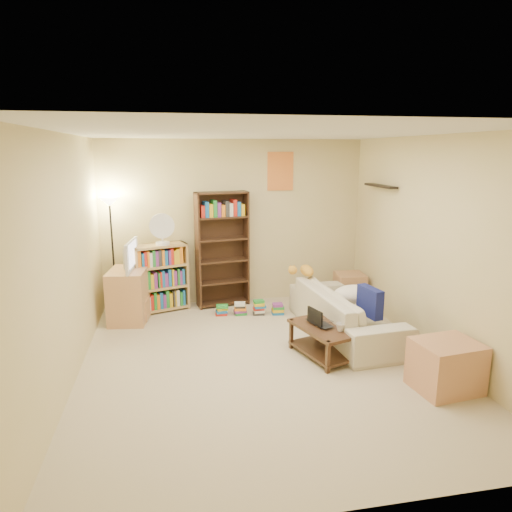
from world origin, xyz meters
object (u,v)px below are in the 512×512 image
object	(u,v)px
television	(126,255)
tall_bookshelf	(222,247)
tv_stand	(129,295)
end_cabinet	(446,366)
coffee_table	(322,338)
laptop	(323,323)
desk_fan	(162,229)
sofa	(345,312)
mug	(340,327)
tabby_cat	(304,270)
floor_lamp	(111,221)
side_table	(350,289)
short_bookshelf	(161,278)

from	to	relation	value
television	tall_bookshelf	xyz separation A→B (m)	(1.36, 0.42, -0.01)
television	tv_stand	bearing A→B (deg)	0.00
end_cabinet	coffee_table	bearing A→B (deg)	135.45
laptop	desk_fan	xyz separation A→B (m)	(-1.81, 1.83, 0.86)
tall_bookshelf	desk_fan	distance (m)	0.94
sofa	laptop	size ratio (longest dim) A/B	4.86
television	tall_bookshelf	world-z (taller)	tall_bookshelf
end_cabinet	desk_fan	bearing A→B (deg)	133.88
end_cabinet	tv_stand	bearing A→B (deg)	141.58
laptop	television	distance (m)	2.82
television	mug	bearing A→B (deg)	-118.84
tabby_cat	floor_lamp	world-z (taller)	floor_lamp
tabby_cat	side_table	size ratio (longest dim) A/B	0.97
sofa	coffee_table	size ratio (longest dim) A/B	2.27
coffee_table	end_cabinet	xyz separation A→B (m)	(0.95, -0.94, 0.02)
television	short_bookshelf	size ratio (longest dim) A/B	0.71
laptop	end_cabinet	xyz separation A→B (m)	(0.93, -1.02, -0.13)
tall_bookshelf	laptop	bearing A→B (deg)	-74.26
sofa	desk_fan	size ratio (longest dim) A/B	4.55
desk_fan	floor_lamp	distance (m)	0.73
floor_lamp	end_cabinet	distance (m)	4.69
tabby_cat	tv_stand	distance (m)	2.48
sofa	laptop	bearing A→B (deg)	132.58
tall_bookshelf	side_table	size ratio (longest dim) A/B	3.59
tall_bookshelf	side_table	bearing A→B (deg)	-19.33
tabby_cat	floor_lamp	distance (m)	2.84
laptop	mug	bearing A→B (deg)	-172.37
desk_fan	side_table	distance (m)	2.98
tv_stand	floor_lamp	xyz separation A→B (m)	(-0.22, 0.42, 0.99)
coffee_table	laptop	bearing A→B (deg)	52.80
sofa	short_bookshelf	xyz separation A→B (m)	(-2.34, 1.35, 0.21)
tv_stand	short_bookshelf	xyz separation A→B (m)	(0.43, 0.34, 0.14)
desk_fan	tall_bookshelf	bearing A→B (deg)	8.47
coffee_table	tall_bookshelf	distance (m)	2.34
desk_fan	coffee_table	bearing A→B (deg)	-46.93
mug	tall_bookshelf	xyz separation A→B (m)	(-1.06, 2.20, 0.51)
coffee_table	side_table	world-z (taller)	side_table
laptop	side_table	bearing A→B (deg)	-50.23
short_bookshelf	tv_stand	bearing A→B (deg)	-160.67
tabby_cat	television	xyz separation A→B (m)	(-2.45, 0.26, 0.26)
laptop	television	xyz separation A→B (m)	(-2.30, 1.54, 0.55)
television	floor_lamp	xyz separation A→B (m)	(-0.22, 0.42, 0.42)
television	end_cabinet	distance (m)	4.17
short_bookshelf	desk_fan	world-z (taller)	desk_fan
mug	end_cabinet	xyz separation A→B (m)	(0.81, -0.78, -0.16)
tabby_cat	side_table	xyz separation A→B (m)	(0.85, 0.36, -0.43)
television	desk_fan	bearing A→B (deg)	-51.98
desk_fan	floor_lamp	size ratio (longest dim) A/B	0.27
sofa	tv_stand	xyz separation A→B (m)	(-2.78, 1.02, 0.07)
tabby_cat	floor_lamp	size ratio (longest dim) A/B	0.28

